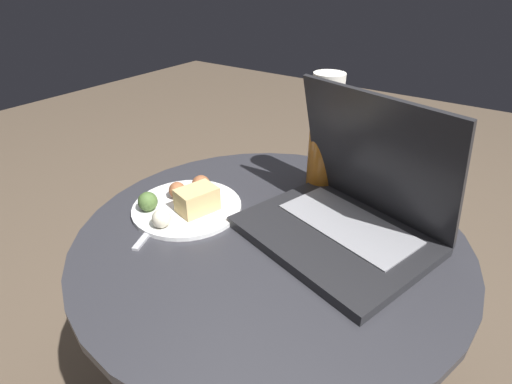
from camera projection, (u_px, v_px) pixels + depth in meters
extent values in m
cylinder|color=black|center=(268.00, 336.00, 0.88)|extent=(0.09, 0.09, 0.52)
cylinder|color=#2D2D33|center=(270.00, 237.00, 0.75)|extent=(0.72, 0.72, 0.02)
cube|color=#232326|center=(333.00, 235.00, 0.72)|extent=(0.37, 0.32, 0.02)
cube|color=gray|center=(348.00, 223.00, 0.73)|extent=(0.27, 0.18, 0.00)
cube|color=#232326|center=(376.00, 157.00, 0.71)|extent=(0.32, 0.15, 0.24)
cube|color=silver|center=(375.00, 158.00, 0.70)|extent=(0.30, 0.14, 0.22)
cylinder|color=#C6701E|center=(324.00, 141.00, 0.84)|extent=(0.06, 0.06, 0.22)
cylinder|color=white|center=(329.00, 81.00, 0.78)|extent=(0.06, 0.06, 0.03)
cylinder|color=white|center=(187.00, 207.00, 0.81)|extent=(0.22, 0.22, 0.01)
cube|color=#DBB775|center=(197.00, 200.00, 0.78)|extent=(0.07, 0.09, 0.05)
sphere|color=beige|center=(161.00, 218.00, 0.73)|extent=(0.04, 0.04, 0.04)
sphere|color=#9E5B38|center=(177.00, 190.00, 0.83)|extent=(0.03, 0.03, 0.03)
sphere|color=#4C6B33|center=(148.00, 201.00, 0.78)|extent=(0.04, 0.04, 0.04)
sphere|color=#9E5B38|center=(201.00, 184.00, 0.84)|extent=(0.04, 0.04, 0.04)
cube|color=#B2B2B7|center=(153.00, 227.00, 0.75)|extent=(0.06, 0.13, 0.00)
cube|color=#B2B2B7|center=(174.00, 201.00, 0.84)|extent=(0.04, 0.06, 0.00)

